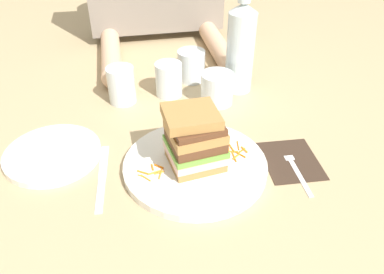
# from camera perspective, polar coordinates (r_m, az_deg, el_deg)

# --- Properties ---
(ground_plane) EXTENTS (3.00, 3.00, 0.00)m
(ground_plane) POSITION_cam_1_polar(r_m,az_deg,el_deg) (0.79, -0.03, -4.79)
(ground_plane) COLOR tan
(main_plate) EXTENTS (0.29, 0.29, 0.02)m
(main_plate) POSITION_cam_1_polar(r_m,az_deg,el_deg) (0.79, 0.42, -4.09)
(main_plate) COLOR white
(main_plate) RESTS_ON ground_plane
(sandwich) EXTENTS (0.12, 0.12, 0.12)m
(sandwich) POSITION_cam_1_polar(r_m,az_deg,el_deg) (0.75, 0.38, -0.18)
(sandwich) COLOR #A87A42
(sandwich) RESTS_ON main_plate
(carrot_shred_0) EXTENTS (0.02, 0.02, 0.00)m
(carrot_shred_0) POSITION_cam_1_polar(r_m,az_deg,el_deg) (0.76, -7.33, -5.22)
(carrot_shred_0) COLOR orange
(carrot_shred_0) RESTS_ON main_plate
(carrot_shred_1) EXTENTS (0.02, 0.02, 0.00)m
(carrot_shred_1) POSITION_cam_1_polar(r_m,az_deg,el_deg) (0.75, -6.89, -6.05)
(carrot_shred_1) COLOR orange
(carrot_shred_1) RESTS_ON main_plate
(carrot_shred_2) EXTENTS (0.03, 0.01, 0.00)m
(carrot_shred_2) POSITION_cam_1_polar(r_m,az_deg,el_deg) (0.76, -5.63, -5.27)
(carrot_shred_2) COLOR orange
(carrot_shred_2) RESTS_ON main_plate
(carrot_shred_3) EXTENTS (0.02, 0.01, 0.00)m
(carrot_shred_3) POSITION_cam_1_polar(r_m,az_deg,el_deg) (0.76, -7.44, -5.79)
(carrot_shred_3) COLOR orange
(carrot_shred_3) RESTS_ON main_plate
(carrot_shred_4) EXTENTS (0.02, 0.02, 0.00)m
(carrot_shred_4) POSITION_cam_1_polar(r_m,az_deg,el_deg) (0.77, -4.90, -4.49)
(carrot_shred_4) COLOR orange
(carrot_shred_4) RESTS_ON main_plate
(carrot_shred_5) EXTENTS (0.01, 0.03, 0.00)m
(carrot_shred_5) POSITION_cam_1_polar(r_m,az_deg,el_deg) (0.76, -4.71, -5.49)
(carrot_shred_5) COLOR orange
(carrot_shred_5) RESTS_ON main_plate
(carrot_shred_6) EXTENTS (0.00, 0.02, 0.00)m
(carrot_shred_6) POSITION_cam_1_polar(r_m,az_deg,el_deg) (0.78, -5.93, -4.25)
(carrot_shred_6) COLOR orange
(carrot_shred_6) RESTS_ON main_plate
(carrot_shred_7) EXTENTS (0.02, 0.01, 0.00)m
(carrot_shred_7) POSITION_cam_1_polar(r_m,az_deg,el_deg) (0.76, -4.88, -5.30)
(carrot_shred_7) COLOR orange
(carrot_shred_7) RESTS_ON main_plate
(carrot_shred_8) EXTENTS (0.03, 0.01, 0.00)m
(carrot_shred_8) POSITION_cam_1_polar(r_m,az_deg,el_deg) (0.81, 5.70, -2.13)
(carrot_shred_8) COLOR orange
(carrot_shred_8) RESTS_ON main_plate
(carrot_shred_9) EXTENTS (0.01, 0.03, 0.00)m
(carrot_shred_9) POSITION_cam_1_polar(r_m,az_deg,el_deg) (0.83, 6.86, -1.26)
(carrot_shred_9) COLOR orange
(carrot_shred_9) RESTS_ON main_plate
(carrot_shred_10) EXTENTS (0.01, 0.03, 0.00)m
(carrot_shred_10) POSITION_cam_1_polar(r_m,az_deg,el_deg) (0.82, 5.93, -1.64)
(carrot_shred_10) COLOR orange
(carrot_shred_10) RESTS_ON main_plate
(carrot_shred_11) EXTENTS (0.00, 0.03, 0.00)m
(carrot_shred_11) POSITION_cam_1_polar(r_m,az_deg,el_deg) (0.80, 6.31, -3.04)
(carrot_shred_11) COLOR orange
(carrot_shred_11) RESTS_ON main_plate
(carrot_shred_12) EXTENTS (0.02, 0.02, 0.00)m
(carrot_shred_12) POSITION_cam_1_polar(r_m,az_deg,el_deg) (0.82, 7.33, -2.06)
(carrot_shred_12) COLOR orange
(carrot_shred_12) RESTS_ON main_plate
(carrot_shred_13) EXTENTS (0.02, 0.03, 0.00)m
(carrot_shred_13) POSITION_cam_1_polar(r_m,az_deg,el_deg) (0.81, 7.07, -2.53)
(carrot_shred_13) COLOR orange
(carrot_shred_13) RESTS_ON main_plate
(carrot_shred_14) EXTENTS (0.01, 0.02, 0.00)m
(carrot_shred_14) POSITION_cam_1_polar(r_m,az_deg,el_deg) (0.82, 7.78, -1.86)
(carrot_shred_14) COLOR orange
(carrot_shred_14) RESTS_ON main_plate
(carrot_shred_15) EXTENTS (0.01, 0.03, 0.00)m
(carrot_shred_15) POSITION_cam_1_polar(r_m,az_deg,el_deg) (0.81, 5.37, -2.25)
(carrot_shred_15) COLOR orange
(carrot_shred_15) RESTS_ON main_plate
(carrot_shred_16) EXTENTS (0.02, 0.02, 0.00)m
(carrot_shred_16) POSITION_cam_1_polar(r_m,az_deg,el_deg) (0.80, 6.50, -2.78)
(carrot_shred_16) COLOR orange
(carrot_shred_16) RESTS_ON main_plate
(napkin_dark) EXTENTS (0.12, 0.14, 0.00)m
(napkin_dark) POSITION_cam_1_polar(r_m,az_deg,el_deg) (0.84, 14.43, -3.35)
(napkin_dark) COLOR #38281E
(napkin_dark) RESTS_ON ground_plane
(fork) EXTENTS (0.02, 0.17, 0.00)m
(fork) POSITION_cam_1_polar(r_m,az_deg,el_deg) (0.82, 15.01, -4.16)
(fork) COLOR silver
(fork) RESTS_ON napkin_dark
(knife) EXTENTS (0.03, 0.20, 0.00)m
(knife) POSITION_cam_1_polar(r_m,az_deg,el_deg) (0.79, -13.22, -6.02)
(knife) COLOR silver
(knife) RESTS_ON ground_plane
(juice_glass) EXTENTS (0.08, 0.08, 0.08)m
(juice_glass) POSITION_cam_1_polar(r_m,az_deg,el_deg) (0.99, 3.71, 7.00)
(juice_glass) COLOR white
(juice_glass) RESTS_ON ground_plane
(water_bottle) EXTENTS (0.07, 0.07, 0.27)m
(water_bottle) POSITION_cam_1_polar(r_m,az_deg,el_deg) (1.02, 7.21, 13.11)
(water_bottle) COLOR silver
(water_bottle) RESTS_ON ground_plane
(empty_tumbler_0) EXTENTS (0.08, 0.08, 0.09)m
(empty_tumbler_0) POSITION_cam_1_polar(r_m,az_deg,el_deg) (1.10, -0.10, 10.55)
(empty_tumbler_0) COLOR silver
(empty_tumbler_0) RESTS_ON ground_plane
(empty_tumbler_1) EXTENTS (0.07, 0.07, 0.10)m
(empty_tumbler_1) POSITION_cam_1_polar(r_m,az_deg,el_deg) (1.01, -10.43, 7.60)
(empty_tumbler_1) COLOR silver
(empty_tumbler_1) RESTS_ON ground_plane
(empty_tumbler_2) EXTENTS (0.07, 0.07, 0.09)m
(empty_tumbler_2) POSITION_cam_1_polar(r_m,az_deg,el_deg) (1.03, -3.28, 8.56)
(empty_tumbler_2) COLOR silver
(empty_tumbler_2) RESTS_ON ground_plane
(side_plate) EXTENTS (0.20, 0.20, 0.02)m
(side_plate) POSITION_cam_1_polar(r_m,az_deg,el_deg) (0.87, -19.96, -2.39)
(side_plate) COLOR white
(side_plate) RESTS_ON ground_plane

